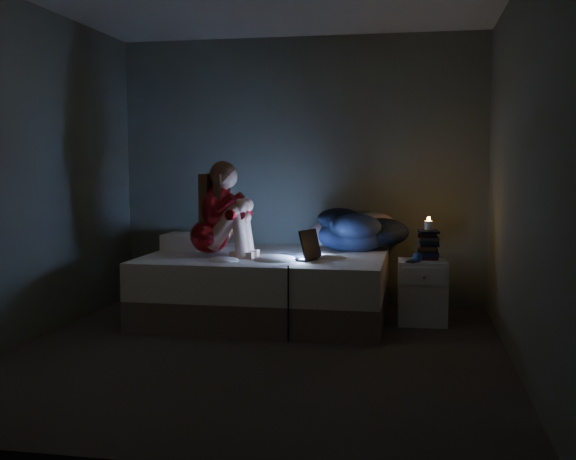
% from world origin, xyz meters
% --- Properties ---
extents(floor, '(3.60, 3.80, 0.02)m').
position_xyz_m(floor, '(0.00, 0.00, -0.01)').
color(floor, '#38312D').
rests_on(floor, ground).
extents(wall_back, '(3.60, 0.02, 2.60)m').
position_xyz_m(wall_back, '(0.00, 1.91, 1.30)').
color(wall_back, '#565E4E').
rests_on(wall_back, ground).
extents(wall_front, '(3.60, 0.02, 2.60)m').
position_xyz_m(wall_front, '(0.00, -1.91, 1.30)').
color(wall_front, '#565E4E').
rests_on(wall_front, ground).
extents(wall_left, '(0.02, 3.80, 2.60)m').
position_xyz_m(wall_left, '(-1.81, 0.00, 1.30)').
color(wall_left, '#565E4E').
rests_on(wall_left, ground).
extents(wall_right, '(0.02, 3.80, 2.60)m').
position_xyz_m(wall_right, '(1.81, 0.00, 1.30)').
color(wall_right, '#565E4E').
rests_on(wall_right, ground).
extents(bed, '(2.08, 1.56, 0.57)m').
position_xyz_m(bed, '(-0.16, 1.10, 0.29)').
color(bed, silver).
rests_on(bed, ground).
extents(pillow, '(0.50, 0.35, 0.14)m').
position_xyz_m(pillow, '(-0.94, 1.34, 0.64)').
color(pillow, white).
rests_on(pillow, bed).
extents(woman, '(0.53, 0.37, 0.83)m').
position_xyz_m(woman, '(-0.62, 0.88, 0.98)').
color(woman, '#720001').
rests_on(woman, bed).
extents(laptop, '(0.45, 0.39, 0.27)m').
position_xyz_m(laptop, '(0.13, 0.85, 0.71)').
color(laptop, black).
rests_on(laptop, bed).
extents(clothes_pile, '(0.73, 0.60, 0.41)m').
position_xyz_m(clothes_pile, '(0.56, 1.54, 0.77)').
color(clothes_pile, navy).
rests_on(clothes_pile, bed).
extents(nightstand, '(0.43, 0.38, 0.55)m').
position_xyz_m(nightstand, '(1.20, 1.13, 0.27)').
color(nightstand, silver).
rests_on(nightstand, ground).
extents(book_stack, '(0.19, 0.25, 0.26)m').
position_xyz_m(book_stack, '(1.24, 1.22, 0.68)').
color(book_stack, black).
rests_on(book_stack, nightstand).
extents(candle, '(0.07, 0.07, 0.08)m').
position_xyz_m(candle, '(1.24, 1.22, 0.85)').
color(candle, beige).
rests_on(candle, book_stack).
extents(phone, '(0.12, 0.16, 0.01)m').
position_xyz_m(phone, '(1.10, 1.02, 0.55)').
color(phone, black).
rests_on(phone, nightstand).
extents(blue_orb, '(0.08, 0.08, 0.08)m').
position_xyz_m(blue_orb, '(1.15, 1.02, 0.59)').
color(blue_orb, '#244798').
rests_on(blue_orb, nightstand).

